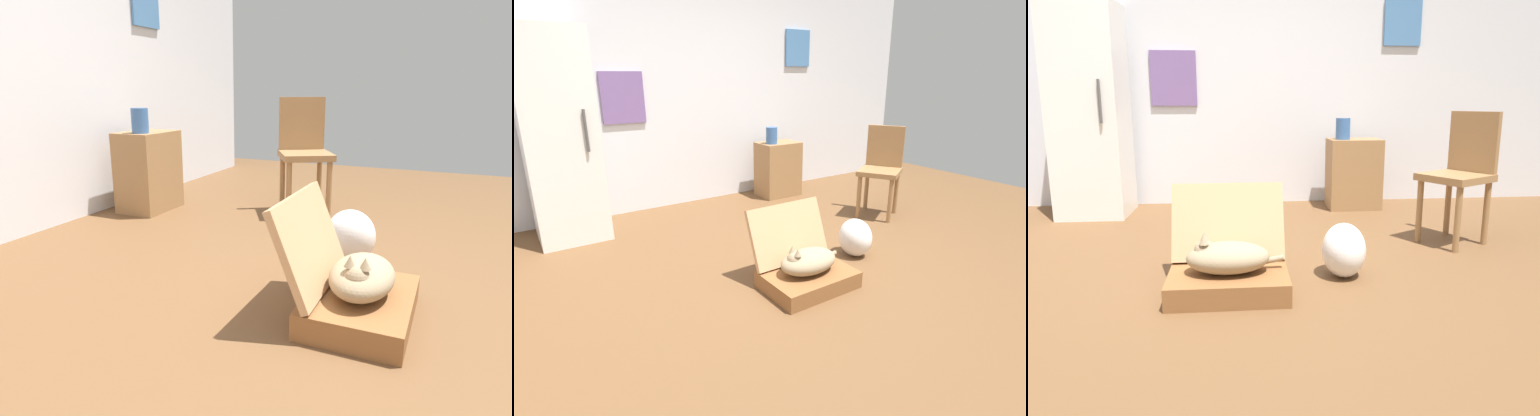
{
  "view_description": "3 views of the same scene",
  "coord_description": "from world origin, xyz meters",
  "views": [
    {
      "loc": [
        -2.1,
        -0.52,
        1.01
      ],
      "look_at": [
        -0.0,
        0.43,
        0.39
      ],
      "focal_mm": 31.49,
      "sensor_mm": 36.0,
      "label": 1
    },
    {
      "loc": [
        -1.9,
        -2.19,
        1.46
      ],
      "look_at": [
        -0.22,
        0.31,
        0.46
      ],
      "focal_mm": 28.5,
      "sensor_mm": 36.0,
      "label": 2
    },
    {
      "loc": [
        -0.16,
        -2.59,
        1.0
      ],
      "look_at": [
        0.08,
        -0.01,
        0.43
      ],
      "focal_mm": 33.41,
      "sensor_mm": 36.0,
      "label": 3
    }
  ],
  "objects": [
    {
      "name": "cat",
      "position": [
        -0.24,
        -0.19,
        0.21
      ],
      "size": [
        0.52,
        0.28,
        0.22
      ],
      "color": "#998466",
      "rests_on": "suitcase_base"
    },
    {
      "name": "refrigerator",
      "position": [
        -1.45,
        1.8,
        0.92
      ],
      "size": [
        0.58,
        0.63,
        1.83
      ],
      "color": "silver",
      "rests_on": "ground"
    },
    {
      "name": "wall_back",
      "position": [
        0.0,
        2.26,
        1.3
      ],
      "size": [
        6.4,
        0.15,
        2.6
      ],
      "color": "silver",
      "rests_on": "ground"
    },
    {
      "name": "suitcase_lid",
      "position": [
        -0.23,
        0.06,
        0.33
      ],
      "size": [
        0.63,
        0.2,
        0.43
      ],
      "primitive_type": "cube",
      "rotation": [
        1.18,
        0.0,
        0.0
      ],
      "color": "tan",
      "rests_on": "suitcase_base"
    },
    {
      "name": "ground_plane",
      "position": [
        0.0,
        0.0,
        0.0
      ],
      "size": [
        7.68,
        7.68,
        0.0
      ],
      "primitive_type": "plane",
      "color": "brown",
      "rests_on": "ground"
    },
    {
      "name": "plastic_bag_white",
      "position": [
        0.44,
        0.02,
        0.16
      ],
      "size": [
        0.25,
        0.3,
        0.32
      ],
      "primitive_type": "ellipsoid",
      "color": "white",
      "rests_on": "ground"
    },
    {
      "name": "chair",
      "position": [
        1.42,
        0.64,
        0.52
      ],
      "size": [
        0.56,
        0.55,
        0.94
      ],
      "rotation": [
        0.0,
        0.0,
        -1.05
      ],
      "color": "olive",
      "rests_on": "ground"
    },
    {
      "name": "suitcase_base",
      "position": [
        -0.23,
        -0.19,
        0.06
      ],
      "size": [
        0.63,
        0.45,
        0.12
      ],
      "primitive_type": "cube",
      "color": "brown",
      "rests_on": "ground"
    },
    {
      "name": "side_table",
      "position": [
        0.93,
        1.85,
        0.33
      ],
      "size": [
        0.49,
        0.36,
        0.66
      ],
      "primitive_type": "cube",
      "color": "olive",
      "rests_on": "ground"
    },
    {
      "name": "vase_tall",
      "position": [
        0.81,
        1.81,
        0.76
      ],
      "size": [
        0.13,
        0.13,
        0.2
      ],
      "primitive_type": "cylinder",
      "color": "#38609E",
      "rests_on": "side_table"
    }
  ]
}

